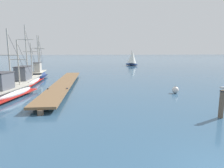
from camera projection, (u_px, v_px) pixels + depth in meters
name	position (u px, v px, depth m)	size (l,w,h in m)	color
floating_dock	(64.00, 83.00, 20.14)	(2.15, 18.67, 0.53)	brown
fishing_boat_0	(27.00, 79.00, 20.90)	(1.93, 7.92, 6.32)	silver
fishing_boat_1	(9.00, 90.00, 15.11)	(2.88, 6.13, 5.26)	silver
fishing_boat_2	(39.00, 73.00, 26.14)	(1.85, 5.99, 5.66)	navy
mooring_piling	(222.00, 104.00, 10.60)	(0.30, 0.30, 1.52)	brown
perched_seagull	(223.00, 88.00, 10.46)	(0.38, 0.18, 0.27)	gold
mooring_buoy	(175.00, 90.00, 16.96)	(0.57, 0.57, 0.64)	silver
distant_sailboat	(132.00, 59.00, 49.19)	(3.29, 4.37, 3.85)	navy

